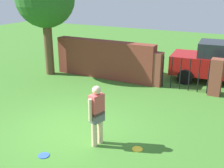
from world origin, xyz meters
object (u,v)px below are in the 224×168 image
at_px(person, 97,113).
at_px(frisbee_yellow, 137,149).
at_px(frisbee_blue, 44,155).
at_px(car, 222,63).

relative_size(person, frisbee_yellow, 6.00).
bearing_deg(frisbee_yellow, frisbee_blue, -145.85).
relative_size(person, frisbee_blue, 6.00).
relative_size(frisbee_blue, frisbee_yellow, 1.00).
bearing_deg(frisbee_yellow, car, 80.15).
bearing_deg(frisbee_blue, car, 68.74).
relative_size(person, car, 0.37).
distance_m(person, car, 7.16).
xyz_separation_m(person, car, (2.17, 6.82, -0.04)).
distance_m(frisbee_blue, frisbee_yellow, 2.33).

